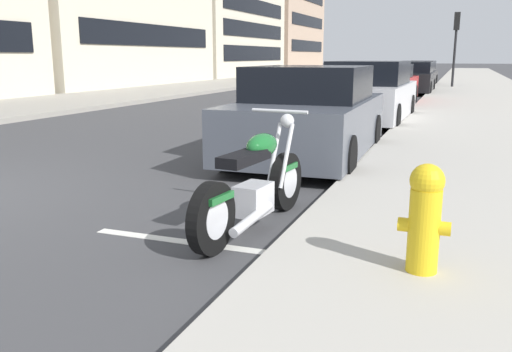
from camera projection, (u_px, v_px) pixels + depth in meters
name	position (u px, v px, depth m)	size (l,w,h in m)	color
sidewalk_near_curb	(492.00, 115.00, 14.77)	(120.00, 4.40, 0.14)	#ADA89E
sidewalk_far_curb	(77.00, 101.00, 19.54)	(120.00, 5.00, 0.14)	gray
parking_stall_stripe	(203.00, 244.00, 4.82)	(0.12, 2.20, 0.01)	silver
parked_motorcycle	(255.00, 186.00, 5.18)	(2.16, 0.62, 1.11)	black
parked_car_near_corner	(309.00, 116.00, 8.68)	(4.10, 2.00, 1.49)	#4C515B
parked_car_second_in_row	(369.00, 94.00, 13.56)	(4.46, 1.99, 1.53)	silver
parked_car_mid_block	(385.00, 85.00, 18.80)	(4.10, 1.95, 1.38)	#AD1919
parked_car_across_street	(412.00, 78.00, 24.08)	(4.35, 1.87, 1.41)	black
parked_car_far_down_curb	(418.00, 74.00, 29.76)	(4.23, 2.00, 1.40)	black
fire_hydrant	(425.00, 215.00, 3.78)	(0.24, 0.36, 0.78)	gold
traffic_signal_near_corner	(456.00, 33.00, 26.72)	(0.36, 0.28, 3.62)	black
townhouse_far_uphill	(195.00, 23.00, 43.59)	(14.69, 10.64, 8.46)	beige
townhouse_mid_block	(257.00, 14.00, 57.36)	(13.72, 11.28, 12.11)	tan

